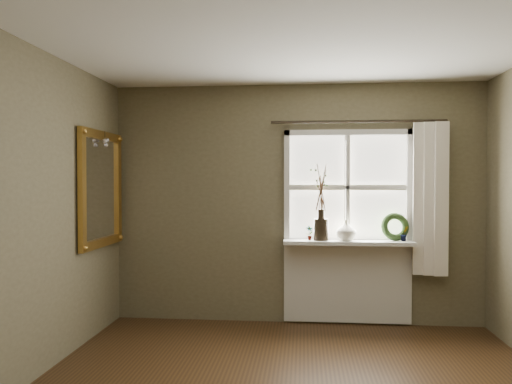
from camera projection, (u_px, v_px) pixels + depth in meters
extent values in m
plane|color=silver|center=(291.00, 16.00, 3.17)|extent=(4.50, 4.50, 0.00)
cube|color=brown|center=(296.00, 204.00, 5.49)|extent=(4.00, 0.10, 2.60)
cube|color=brown|center=(260.00, 319.00, 0.91)|extent=(4.00, 0.10, 2.60)
cube|color=silver|center=(347.00, 242.00, 5.37)|extent=(1.36, 0.06, 0.06)
cube|color=silver|center=(348.00, 132.00, 5.34)|extent=(1.36, 0.06, 0.06)
cube|color=silver|center=(287.00, 187.00, 5.41)|extent=(0.06, 0.06, 1.24)
cube|color=silver|center=(409.00, 188.00, 5.29)|extent=(0.06, 0.06, 1.24)
cube|color=silver|center=(347.00, 187.00, 5.35)|extent=(1.24, 0.05, 0.04)
cube|color=silver|center=(347.00, 187.00, 5.35)|extent=(0.04, 0.05, 1.12)
cube|color=white|center=(317.00, 160.00, 5.40)|extent=(0.59, 0.01, 0.53)
cube|color=white|center=(378.00, 160.00, 5.34)|extent=(0.59, 0.01, 0.53)
cube|color=white|center=(317.00, 215.00, 5.41)|extent=(0.59, 0.01, 0.53)
cube|color=white|center=(378.00, 215.00, 5.35)|extent=(0.59, 0.01, 0.53)
cube|color=silver|center=(348.00, 242.00, 5.27)|extent=(1.36, 0.26, 0.04)
cube|color=silver|center=(347.00, 282.00, 5.39)|extent=(1.36, 0.04, 0.88)
cylinder|color=black|center=(321.00, 229.00, 5.29)|extent=(0.20, 0.20, 0.23)
imported|color=silver|center=(346.00, 230.00, 5.26)|extent=(0.26, 0.26, 0.22)
torus|color=#273D1B|center=(395.00, 230.00, 5.26)|extent=(0.32, 0.18, 0.31)
imported|color=#273D1B|center=(309.00, 233.00, 5.30)|extent=(0.09, 0.08, 0.15)
imported|color=#273D1B|center=(404.00, 234.00, 5.21)|extent=(0.11, 0.10, 0.16)
cube|color=silver|center=(430.00, 199.00, 5.19)|extent=(0.36, 0.12, 1.59)
cylinder|color=black|center=(358.00, 122.00, 5.28)|extent=(1.84, 0.03, 0.03)
cube|color=white|center=(101.00, 189.00, 5.05)|extent=(0.02, 0.81, 1.00)
cube|color=#AE7E33|center=(101.00, 135.00, 5.04)|extent=(0.05, 0.98, 0.08)
cube|color=#AE7E33|center=(102.00, 242.00, 5.06)|extent=(0.05, 0.98, 0.08)
cube|color=#AE7E33|center=(82.00, 190.00, 4.60)|extent=(0.05, 0.08, 1.00)
cube|color=#AE7E33|center=(118.00, 188.00, 5.49)|extent=(0.05, 0.08, 1.00)
sphere|color=silver|center=(105.00, 141.00, 5.00)|extent=(0.04, 0.04, 0.04)
sphere|color=silver|center=(106.00, 145.00, 5.03)|extent=(0.04, 0.04, 0.04)
sphere|color=silver|center=(107.00, 140.00, 5.06)|extent=(0.04, 0.04, 0.04)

